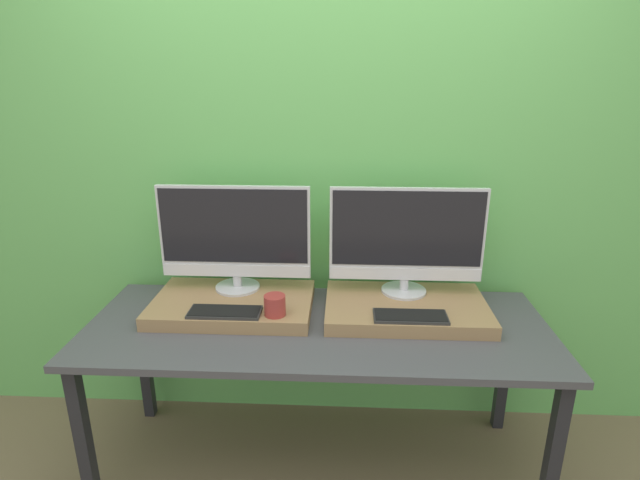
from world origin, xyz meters
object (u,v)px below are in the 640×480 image
object	(u,v)px
mug	(275,305)
keyboard_right	(410,316)
keyboard_left	(225,312)
monitor_left	(235,236)
monitor_right	(407,239)

from	to	relation	value
mug	keyboard_right	xyz separation A→B (m)	(0.55, 0.00, -0.04)
keyboard_left	keyboard_right	distance (m)	0.76
monitor_left	monitor_right	size ratio (longest dim) A/B	1.00
mug	keyboard_right	world-z (taller)	mug
keyboard_left	mug	xyz separation A→B (m)	(0.21, 0.00, 0.04)
mug	monitor_right	distance (m)	0.64
monitor_left	keyboard_right	distance (m)	0.83
keyboard_left	keyboard_right	bearing A→B (deg)	0.00
keyboard_left	monitor_left	bearing A→B (deg)	90.00
mug	monitor_right	xyz separation A→B (m)	(0.55, 0.25, 0.21)
mug	keyboard_right	size ratio (longest dim) A/B	0.30
monitor_left	mug	distance (m)	0.39
monitor_right	keyboard_right	bearing A→B (deg)	-90.00
keyboard_right	keyboard_left	bearing A→B (deg)	180.00
monitor_left	monitor_right	distance (m)	0.76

